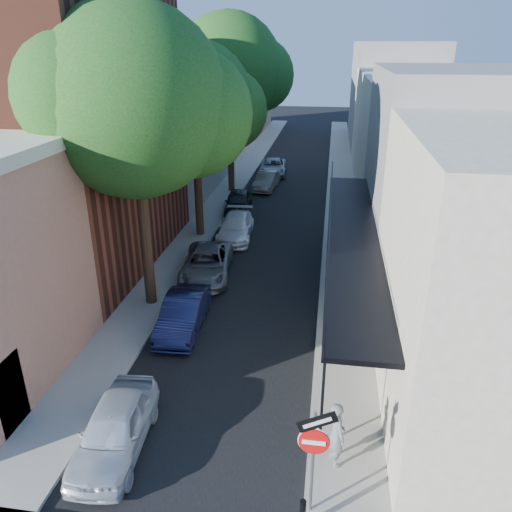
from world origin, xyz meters
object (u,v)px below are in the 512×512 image
(sign_post, at_px, (314,446))
(parked_car_e, at_px, (238,202))
(oak_near, at_px, (148,105))
(oak_far, at_px, (237,70))
(parked_car_c, at_px, (207,264))
(pedestrian, at_px, (336,434))
(parked_car_g, at_px, (273,167))
(parked_car_a, at_px, (115,429))
(parked_car_d, at_px, (236,227))
(oak_mid, at_px, (203,104))
(parked_car_b, at_px, (183,314))
(parked_car_f, at_px, (266,181))

(sign_post, relative_size, parked_car_e, 0.74)
(oak_near, height_order, oak_far, oak_far)
(parked_car_c, distance_m, parked_car_e, 9.53)
(oak_near, xyz_separation_m, pedestrian, (7.05, -7.75, -6.85))
(pedestrian, bearing_deg, parked_car_g, -13.54)
(sign_post, distance_m, oak_near, 12.77)
(oak_near, distance_m, parked_car_c, 7.80)
(parked_car_a, relative_size, parked_car_e, 0.97)
(parked_car_c, relative_size, pedestrian, 2.55)
(sign_post, distance_m, parked_car_c, 13.13)
(sign_post, xyz_separation_m, parked_car_d, (-4.93, 16.97, -1.41))
(oak_mid, xyz_separation_m, parked_car_c, (1.26, -5.33, -6.42))
(oak_near, relative_size, oak_far, 0.96)
(parked_car_d, bearing_deg, oak_far, 95.93)
(parked_car_g, bearing_deg, oak_near, -98.94)
(oak_far, xyz_separation_m, parked_car_a, (1.35, -25.04, -7.59))
(parked_car_d, relative_size, pedestrian, 2.40)
(oak_near, relative_size, parked_car_e, 2.84)
(parked_car_e, bearing_deg, parked_car_b, -94.28)
(oak_mid, xyz_separation_m, parked_car_a, (1.41, -16.00, -6.39))
(oak_near, height_order, parked_car_c, oak_near)
(oak_mid, relative_size, oak_far, 0.86)
(oak_far, relative_size, parked_car_e, 2.96)
(parked_car_b, height_order, parked_car_f, parked_car_b)
(parked_car_c, relative_size, parked_car_e, 1.15)
(oak_far, distance_m, parked_car_b, 20.47)
(parked_car_a, height_order, parked_car_f, parked_car_a)
(parked_car_b, bearing_deg, sign_post, -57.90)
(oak_far, xyz_separation_m, parked_car_b, (1.41, -18.95, -7.61))
(oak_near, xyz_separation_m, parked_car_d, (1.59, 7.68, -7.25))
(sign_post, relative_size, parked_car_c, 0.65)
(sign_post, height_order, parked_car_g, sign_post)
(parked_car_g, bearing_deg, oak_mid, -101.89)
(oak_near, relative_size, parked_car_g, 2.54)
(parked_car_b, xyz_separation_m, parked_car_e, (-0.51, 14.11, 0.03))
(oak_near, xyz_separation_m, oak_far, (0.01, 17.01, 0.38))
(parked_car_e, relative_size, pedestrian, 2.22)
(parked_car_c, height_order, parked_car_e, parked_car_e)
(oak_mid, distance_m, parked_car_c, 8.44)
(parked_car_b, relative_size, parked_car_d, 0.91)
(parked_car_a, height_order, parked_car_d, parked_car_a)
(parked_car_d, height_order, pedestrian, pedestrian)
(oak_near, height_order, pedestrian, oak_near)
(parked_car_a, relative_size, parked_car_g, 0.87)
(parked_car_a, height_order, parked_car_e, parked_car_e)
(oak_far, height_order, parked_car_c, oak_far)
(oak_near, distance_m, parked_car_f, 19.26)
(sign_post, relative_size, parked_car_d, 0.69)
(parked_car_d, height_order, parked_car_f, parked_car_d)
(oak_mid, distance_m, parked_car_d, 6.64)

